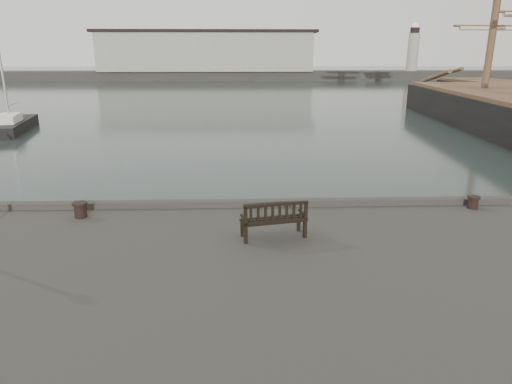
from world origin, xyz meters
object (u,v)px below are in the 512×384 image
at_px(bench, 274,226).
at_px(bollard_right, 473,202).
at_px(yacht_d, 13,128).
at_px(bollard_left, 80,210).

relative_size(bench, bollard_right, 4.53).
bearing_deg(bench, yacht_d, 113.79).
relative_size(bench, bollard_left, 3.90).
bearing_deg(yacht_d, bench, -65.65).
relative_size(bench, yacht_d, 0.16).
xyz_separation_m(bollard_right, yacht_d, (-24.63, 24.04, -1.51)).
relative_size(bollard_left, bollard_right, 1.16).
xyz_separation_m(bollard_left, yacht_d, (-13.47, 24.39, -1.54)).
xyz_separation_m(bench, bollard_right, (5.96, 1.96, -0.11)).
height_order(bench, bollard_right, bench).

